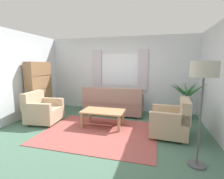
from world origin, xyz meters
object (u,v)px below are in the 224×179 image
at_px(potted_plant, 187,99).
at_px(standing_lamp, 204,76).
at_px(coffee_table, 103,113).
at_px(bookshelf, 41,88).
at_px(armchair_right, 172,121).
at_px(couch, 113,103).
at_px(armchair_left, 42,110).

bearing_deg(potted_plant, standing_lamp, -94.58).
bearing_deg(standing_lamp, potted_plant, 85.42).
relative_size(coffee_table, standing_lamp, 0.65).
bearing_deg(bookshelf, armchair_right, 80.48).
bearing_deg(armchair_right, coffee_table, -91.33).
distance_m(armchair_right, coffee_table, 1.71).
relative_size(bookshelf, standing_lamp, 1.01).
height_order(potted_plant, standing_lamp, standing_lamp).
xyz_separation_m(couch, potted_plant, (2.24, 0.14, 0.24)).
xyz_separation_m(armchair_left, bookshelf, (-0.54, 0.66, 0.53)).
bearing_deg(potted_plant, armchair_left, -160.60).
bearing_deg(couch, standing_lamp, 130.72).
bearing_deg(bookshelf, potted_plant, 99.29).
bearing_deg(couch, potted_plant, -176.39).
bearing_deg(potted_plant, coffee_table, -150.56).
bearing_deg(standing_lamp, bookshelf, 157.83).
bearing_deg(potted_plant, armchair_right, -110.21).
distance_m(armchair_left, coffee_table, 1.77).
height_order(armchair_right, standing_lamp, standing_lamp).
height_order(couch, coffee_table, couch).
height_order(couch, bookshelf, bookshelf).
height_order(armchair_left, potted_plant, potted_plant).
xyz_separation_m(armchair_left, coffee_table, (1.77, 0.15, 0.03)).
height_order(coffee_table, potted_plant, potted_plant).
bearing_deg(coffee_table, armchair_right, -5.31).
relative_size(armchair_left, bookshelf, 0.53).
distance_m(armchair_right, potted_plant, 1.53).
height_order(armchair_left, coffee_table, armchair_left).
bearing_deg(potted_plant, bookshelf, -170.71).
bearing_deg(potted_plant, couch, -176.39).
relative_size(potted_plant, bookshelf, 0.70).
distance_m(armchair_right, standing_lamp, 1.59).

